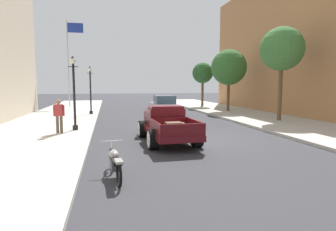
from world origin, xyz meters
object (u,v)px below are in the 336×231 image
Objects in this scene: motorcycle_parked at (115,162)px; street_tree_nearest at (282,49)px; hotrod_truck_maroon at (166,124)px; street_lamp_far at (90,86)px; car_background_silver at (164,106)px; street_tree_third at (203,73)px; pedestrian_sidewalk_left at (59,114)px; flagpole at (70,54)px; street_tree_second at (229,68)px; street_lamp_near at (74,87)px.

street_tree_nearest is (11.00, 9.16, 4.36)m from motorcycle_parked.
street_lamp_far is (-3.87, 11.37, 1.63)m from hotrod_truck_maroon.
street_tree_nearest reaches higher than street_lamp_far.
street_tree_third is at bearing 51.46° from car_background_silver.
pedestrian_sidewalk_left is 18.18m from flagpole.
street_tree_nearest reaches higher than street_tree_second.
car_background_silver reaches higher than hotrod_truck_maroon.
street_tree_nearest is at bearing -86.25° from street_tree_second.
pedestrian_sidewalk_left is 9.33m from street_lamp_far.
motorcycle_parked is 0.44× the size of street_tree_third.
street_tree_third is at bearing 49.97° from street_lamp_near.
flagpole is at bearing 106.43° from street_lamp_far.
car_background_silver is at bearing -166.71° from street_tree_second.
motorcycle_parked is 24.46m from street_tree_third.
street_tree_second is (6.21, 1.47, 3.28)m from car_background_silver.
street_tree_second reaches higher than street_lamp_near.
motorcycle_parked is 7.40m from pedestrian_sidewalk_left.
car_background_silver is (1.93, 10.08, 0.01)m from hotrod_truck_maroon.
street_tree_nearest reaches higher than street_lamp_near.
flagpole is (-6.33, 19.70, 5.02)m from hotrod_truck_maroon.
street_tree_second is (10.54, 16.29, 3.60)m from motorcycle_parked.
motorcycle_parked is 25.33m from flagpole.
street_tree_nearest is at bearing -40.31° from car_background_silver.
car_background_silver is at bearing -12.54° from street_lamp_far.
pedestrian_sidewalk_left is 19.83m from street_tree_third.
street_tree_third is (11.92, 14.19, 1.37)m from street_lamp_near.
street_tree_third reaches higher than pedestrian_sidewalk_left.
street_lamp_far is at bearing 108.81° from hotrod_truck_maroon.
flagpole is at bearing 150.62° from street_tree_second.
street_lamp_near is 0.81× the size of street_tree_third.
street_lamp_far is 0.70× the size of street_tree_second.
street_lamp_far reaches higher than car_background_silver.
street_lamp_far reaches higher than motorcycle_parked.
car_background_silver is at bearing 49.18° from pedestrian_sidewalk_left.
street_tree_nearest is (13.50, 2.22, 3.72)m from pedestrian_sidewalk_left.
hotrod_truck_maroon is 21.29m from flagpole.
street_lamp_far is (1.01, 9.18, 1.30)m from pedestrian_sidewalk_left.
street_lamp_near is at bearing 54.89° from pedestrian_sidewalk_left.
flagpole is (-3.94, 24.45, 5.33)m from motorcycle_parked.
hotrod_truck_maroon is 2.36× the size of motorcycle_parked.
flagpole is (-2.46, 8.33, 3.39)m from street_lamp_far.
pedestrian_sidewalk_left is 0.43× the size of street_lamp_near.
street_lamp_near reaches higher than motorcycle_parked.
flagpole is at bearing 130.66° from car_background_silver.
pedestrian_sidewalk_left is 0.30× the size of street_tree_second.
street_lamp_far is at bearing -179.16° from street_tree_second.
flagpole is at bearing 170.28° from street_tree_third.
street_tree_third is (7.69, 17.30, 3.00)m from hotrod_truck_maroon.
street_lamp_near reaches higher than car_background_silver.
street_lamp_near is 0.42× the size of flagpole.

